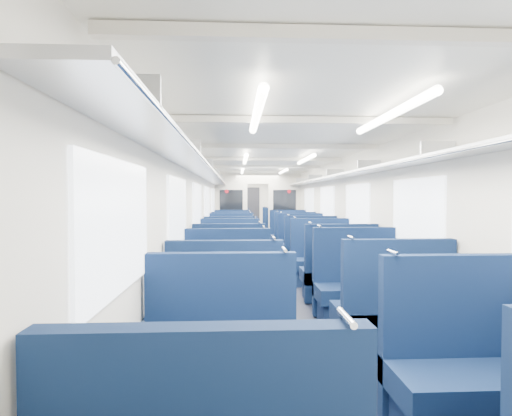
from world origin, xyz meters
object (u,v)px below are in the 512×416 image
(bulkhead, at_px, (258,207))
(seat_15, at_px, (301,247))
(seat_4, at_px, (225,321))
(seat_7, at_px, (357,291))
(seat_10, at_px, (230,264))
(seat_23, at_px, (277,229))
(seat_20, at_px, (233,231))
(seat_5, at_px, (392,318))
(seat_3, at_px, (468,378))
(seat_12, at_px, (231,255))
(seat_11, at_px, (321,263))
(seat_17, at_px, (294,242))
(seat_21, at_px, (280,231))
(end_door, at_px, (251,209))
(seat_13, at_px, (309,253))
(seat_2, at_px, (221,371))
(seat_18, at_px, (232,237))
(seat_16, at_px, (232,241))
(seat_8, at_px, (229,275))
(seat_14, at_px, (232,247))
(seat_22, at_px, (233,229))
(seat_19, at_px, (288,237))
(seat_6, at_px, (227,294))
(seat_9, at_px, (338,276))

(bulkhead, bearing_deg, seat_15, -77.48)
(seat_4, relative_size, seat_7, 1.00)
(seat_10, xyz_separation_m, seat_23, (1.66, 7.79, 0.00))
(seat_20, bearing_deg, seat_5, -80.64)
(seat_3, relative_size, seat_12, 1.00)
(seat_5, distance_m, seat_10, 3.70)
(seat_11, relative_size, seat_17, 1.00)
(seat_10, relative_size, seat_15, 1.00)
(seat_12, relative_size, seat_21, 1.00)
(seat_21, bearing_deg, end_door, 99.82)
(seat_10, distance_m, seat_20, 6.76)
(seat_4, distance_m, seat_13, 4.85)
(end_door, relative_size, seat_7, 1.65)
(seat_2, distance_m, seat_11, 4.75)
(seat_11, bearing_deg, seat_15, 90.00)
(seat_3, xyz_separation_m, seat_12, (-1.66, 5.75, 0.00))
(seat_7, distance_m, seat_18, 7.06)
(seat_16, xyz_separation_m, seat_23, (1.66, 4.21, 0.00))
(seat_8, distance_m, seat_12, 2.18)
(seat_7, bearing_deg, seat_8, 146.41)
(seat_3, bearing_deg, bulkhead, 94.47)
(seat_14, distance_m, seat_17, 1.92)
(end_door, height_order, seat_23, end_door)
(seat_20, bearing_deg, seat_15, -69.83)
(seat_7, relative_size, seat_22, 1.00)
(seat_11, height_order, seat_23, same)
(seat_17, bearing_deg, seat_15, -90.00)
(seat_23, bearing_deg, seat_16, -111.50)
(end_door, xyz_separation_m, seat_21, (0.83, -4.79, -0.63))
(seat_14, bearing_deg, seat_19, 52.10)
(seat_8, height_order, seat_13, same)
(seat_23, bearing_deg, seat_19, -90.00)
(seat_21, bearing_deg, bulkhead, -138.22)
(seat_3, bearing_deg, seat_13, 90.00)
(seat_20, height_order, seat_21, same)
(bulkhead, relative_size, seat_6, 2.31)
(seat_19, distance_m, seat_21, 2.13)
(seat_17, xyz_separation_m, seat_19, (0.00, 1.18, 0.00))
(seat_13, distance_m, seat_16, 2.87)
(seat_13, bearing_deg, seat_2, -106.30)
(seat_19, bearing_deg, seat_7, -90.00)
(seat_20, bearing_deg, seat_10, -90.00)
(seat_11, distance_m, seat_14, 2.97)
(seat_9, height_order, seat_19, same)
(seat_7, bearing_deg, seat_13, 90.00)
(seat_8, height_order, seat_22, same)
(seat_14, bearing_deg, seat_21, 68.71)
(seat_6, distance_m, seat_7, 1.66)
(seat_10, bearing_deg, seat_19, 70.13)
(seat_14, relative_size, seat_17, 1.00)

